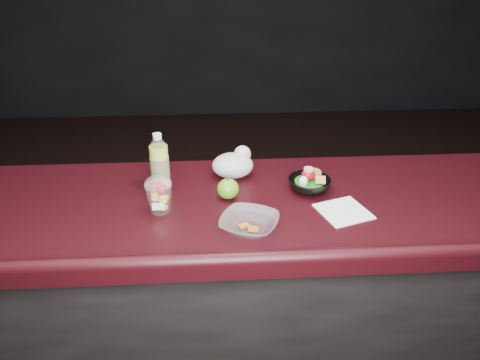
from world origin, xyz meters
name	(u,v)px	position (x,y,z in m)	size (l,w,h in m)	color
counter	(258,308)	(0.00, 0.30, 0.51)	(4.06, 0.71, 1.02)	black
lemonade_bottle	(160,165)	(-0.37, 0.44, 1.11)	(0.07, 0.07, 0.22)	yellow
fruit_cup	(159,194)	(-0.36, 0.26, 1.09)	(0.10, 0.10, 0.13)	white
green_apple	(228,189)	(-0.12, 0.34, 1.06)	(0.08, 0.08, 0.08)	#4B820F
plastic_bag	(234,164)	(-0.09, 0.51, 1.07)	(0.16, 0.13, 0.12)	silver
snack_bowl	(309,183)	(0.19, 0.38, 1.05)	(0.20, 0.20, 0.09)	black
takeout_bowl	(249,224)	(-0.06, 0.13, 1.04)	(0.24, 0.24, 0.05)	silver
paper_napkin	(343,211)	(0.28, 0.22, 1.02)	(0.16, 0.16, 0.00)	white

